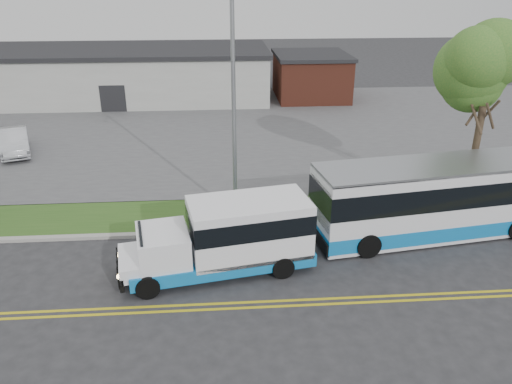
{
  "coord_description": "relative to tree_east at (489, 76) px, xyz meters",
  "views": [
    {
      "loc": [
        2.4,
        -17.81,
        10.24
      ],
      "look_at": [
        3.86,
        1.8,
        1.6
      ],
      "focal_mm": 35.0,
      "sensor_mm": 36.0,
      "label": 1
    }
  ],
  "objects": [
    {
      "name": "commercial_building",
      "position": [
        -20.0,
        24.0,
        -4.02
      ],
      "size": [
        25.4,
        10.4,
        4.35
      ],
      "color": "#9E9E99",
      "rests_on": "ground"
    },
    {
      "name": "verge",
      "position": [
        -14.0,
        -0.1,
        -6.15
      ],
      "size": [
        80.0,
        3.3,
        0.1
      ],
      "primitive_type": "cube",
      "color": "#2D541C",
      "rests_on": "ground"
    },
    {
      "name": "transit_bus",
      "position": [
        -2.16,
        -2.4,
        -4.6
      ],
      "size": [
        11.73,
        4.27,
        3.18
      ],
      "rotation": [
        0.0,
        0.0,
        0.15
      ],
      "color": "silver",
      "rests_on": "ground"
    },
    {
      "name": "streetlight_near",
      "position": [
        -11.0,
        -0.27,
        -0.97
      ],
      "size": [
        0.35,
        1.53,
        9.5
      ],
      "color": "gray",
      "rests_on": "verge"
    },
    {
      "name": "shuttle_bus",
      "position": [
        -11.33,
        -4.67,
        -4.75
      ],
      "size": [
        7.37,
        3.52,
        2.72
      ],
      "rotation": [
        0.0,
        0.0,
        0.19
      ],
      "color": "#106FB7",
      "rests_on": "ground"
    },
    {
      "name": "brick_wing",
      "position": [
        -3.5,
        23.0,
        -4.24
      ],
      "size": [
        6.3,
        7.3,
        3.9
      ],
      "color": "brown",
      "rests_on": "ground"
    },
    {
      "name": "tree_east",
      "position": [
        0.0,
        0.0,
        0.0
      ],
      "size": [
        5.2,
        5.2,
        8.33
      ],
      "color": "#39291F",
      "rests_on": "verge"
    },
    {
      "name": "curb",
      "position": [
        -14.0,
        -1.9,
        -6.13
      ],
      "size": [
        80.0,
        0.3,
        0.15
      ],
      "primitive_type": "cube",
      "color": "#9E9B93",
      "rests_on": "ground"
    },
    {
      "name": "ground",
      "position": [
        -14.0,
        -3.0,
        -6.2
      ],
      "size": [
        140.0,
        140.0,
        0.0
      ],
      "primitive_type": "plane",
      "color": "#28282B",
      "rests_on": "ground"
    },
    {
      "name": "parked_car_a",
      "position": [
        -24.13,
        9.24,
        -5.36
      ],
      "size": [
        3.06,
        4.81,
        1.5
      ],
      "primitive_type": "imported",
      "rotation": [
        0.0,
        0.0,
        0.35
      ],
      "color": "silver",
      "rests_on": "parking_lot"
    },
    {
      "name": "lane_line_south",
      "position": [
        -14.0,
        -7.15,
        -6.2
      ],
      "size": [
        70.0,
        0.12,
        0.01
      ],
      "primitive_type": "cube",
      "color": "gold",
      "rests_on": "ground"
    },
    {
      "name": "parking_lot",
      "position": [
        -14.0,
        14.0,
        -6.15
      ],
      "size": [
        80.0,
        25.0,
        0.1
      ],
      "primitive_type": "cube",
      "color": "#4C4C4F",
      "rests_on": "ground"
    },
    {
      "name": "lane_line_north",
      "position": [
        -14.0,
        -6.85,
        -6.2
      ],
      "size": [
        70.0,
        0.12,
        0.01
      ],
      "primitive_type": "cube",
      "color": "gold",
      "rests_on": "ground"
    }
  ]
}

